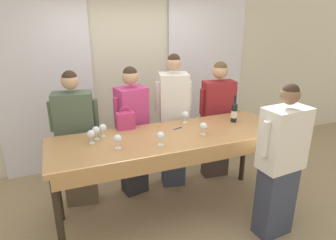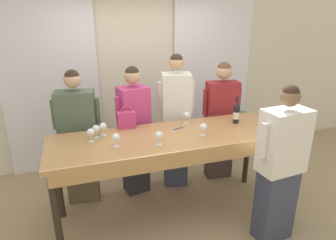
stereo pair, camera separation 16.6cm
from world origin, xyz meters
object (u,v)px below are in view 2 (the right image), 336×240
wine_glass_center_mid (103,127)px  guest_cream_sweater (176,122)px  wine_glass_front_right (159,136)px  guest_striped_shirt (221,120)px  tasting_bar (171,144)px  wine_glass_center_left (96,129)px  wine_glass_back_left (91,133)px  wine_glass_front_left (187,115)px  potted_plant (240,129)px  host_pouring (280,167)px  guest_olive_jacket (79,138)px  wine_glass_center_right (116,138)px  wine_glass_front_mid (203,127)px  guest_pink_top (134,131)px  wine_bottle (236,113)px  handbag (126,119)px

wine_glass_center_mid → guest_cream_sweater: bearing=21.7°
wine_glass_front_right → guest_striped_shirt: size_ratio=0.08×
tasting_bar → wine_glass_center_mid: size_ratio=18.39×
tasting_bar → wine_glass_center_left: bearing=164.8°
tasting_bar → wine_glass_back_left: (-0.84, 0.12, 0.20)m
wine_glass_back_left → guest_striped_shirt: size_ratio=0.08×
wine_glass_front_left → wine_glass_center_left: bearing=-173.7°
wine_glass_front_right → potted_plant: wine_glass_front_right is taller
host_pouring → guest_olive_jacket: bearing=144.7°
wine_glass_front_left → potted_plant: (1.39, 0.98, -0.73)m
wine_glass_center_mid → guest_cream_sweater: (0.99, 0.39, -0.20)m
wine_glass_center_right → host_pouring: host_pouring is taller
wine_glass_front_mid → guest_pink_top: bearing=129.6°
wine_glass_front_left → guest_cream_sweater: bearing=94.3°
wine_glass_front_mid → wine_glass_center_mid: bearing=161.4°
wine_bottle → guest_olive_jacket: (-1.85, 0.51, -0.30)m
wine_glass_front_left → wine_glass_center_mid: 1.02m
wine_bottle → host_pouring: bearing=-87.2°
handbag → potted_plant: size_ratio=0.37×
wine_glass_center_left → handbag: bearing=26.7°
guest_pink_top → wine_bottle: bearing=-23.6°
guest_pink_top → potted_plant: guest_pink_top is taller
wine_glass_front_left → guest_pink_top: 0.72m
wine_bottle → handbag: bearing=169.1°
guest_striped_shirt → wine_glass_front_mid: bearing=-129.6°
guest_olive_jacket → guest_cream_sweater: (1.26, 0.00, 0.07)m
handbag → guest_striped_shirt: size_ratio=0.16×
wine_glass_center_right → wine_glass_back_left: bearing=136.9°
tasting_bar → wine_glass_center_mid: 0.77m
wine_glass_center_right → wine_glass_back_left: size_ratio=1.00×
tasting_bar → guest_cream_sweater: 0.71m
guest_pink_top → guest_cream_sweater: 0.57m
wine_glass_front_mid → guest_striped_shirt: 1.00m
tasting_bar → wine_glass_front_right: bearing=-137.5°
wine_glass_center_mid → guest_cream_sweater: size_ratio=0.08×
wine_glass_front_right → wine_glass_center_mid: same height
guest_pink_top → guest_cream_sweater: guest_cream_sweater is taller
wine_bottle → wine_glass_center_left: bearing=177.7°
wine_glass_center_left → wine_glass_back_left: size_ratio=1.00×
wine_glass_back_left → wine_bottle: bearing=0.7°
wine_glass_front_mid → handbag: bearing=147.3°
guest_cream_sweater → host_pouring: bearing=-64.6°
wine_glass_center_left → wine_glass_front_left: bearing=6.3°
wine_glass_front_mid → wine_glass_front_right: size_ratio=1.00×
wine_glass_front_left → guest_pink_top: guest_pink_top is taller
handbag → host_pouring: host_pouring is taller
wine_glass_front_left → guest_striped_shirt: 0.76m
wine_glass_center_mid → guest_pink_top: bearing=42.9°
wine_glass_front_mid → potted_plant: wine_glass_front_mid is taller
guest_olive_jacket → handbag: bearing=-25.2°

